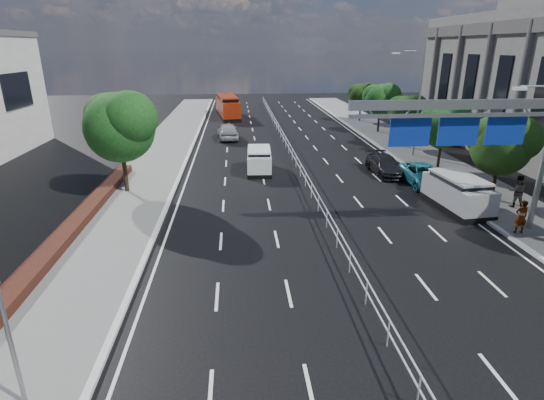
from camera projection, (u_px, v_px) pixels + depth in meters
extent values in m
plane|color=black|center=(405.00, 383.00, 12.24)|extent=(160.00, 160.00, 0.00)
cube|color=silver|center=(297.00, 158.00, 32.97)|extent=(0.05, 85.00, 0.05)
cube|color=silver|center=(297.00, 163.00, 33.13)|extent=(0.05, 85.00, 0.05)
cube|color=black|center=(8.00, 298.00, 15.75)|extent=(1.00, 36.00, 0.44)
cylinder|color=gray|center=(11.00, 343.00, 10.70)|extent=(0.12, 0.12, 4.20)
cylinder|color=gray|center=(543.00, 164.00, 21.21)|extent=(0.28, 0.28, 7.20)
cube|color=gray|center=(456.00, 104.00, 19.80)|extent=(10.20, 0.25, 0.45)
cube|color=gray|center=(454.00, 115.00, 19.97)|extent=(10.20, 0.18, 0.18)
cylinder|color=gray|center=(541.00, 86.00, 19.84)|extent=(2.00, 0.10, 0.10)
cube|color=silver|center=(520.00, 89.00, 19.79)|extent=(0.60, 0.25, 0.15)
cube|color=#0E2C9B|center=(505.00, 130.00, 20.63)|extent=(2.00, 0.08, 1.40)
cube|color=white|center=(505.00, 130.00, 20.67)|extent=(1.80, 0.02, 1.20)
cube|color=#0E2C9B|center=(458.00, 131.00, 20.44)|extent=(2.00, 0.08, 1.40)
cube|color=white|center=(458.00, 131.00, 20.49)|extent=(1.80, 0.02, 1.20)
cube|color=#0E2C9B|center=(410.00, 132.00, 20.25)|extent=(2.00, 0.08, 1.40)
cube|color=white|center=(409.00, 132.00, 20.30)|extent=(1.80, 0.02, 1.20)
cylinder|color=gray|center=(419.00, 105.00, 35.91)|extent=(0.16, 0.16, 9.00)
cylinder|color=gray|center=(411.00, 51.00, 34.35)|extent=(0.10, 2.40, 0.10)
cube|color=silver|center=(396.00, 53.00, 34.30)|extent=(0.60, 0.25, 0.15)
cube|color=#4C4947|center=(533.00, 25.00, 30.56)|extent=(0.40, 36.00, 1.00)
cylinder|color=black|center=(125.00, 167.00, 27.56)|extent=(0.28, 0.28, 3.50)
sphere|color=#133611|center=(120.00, 128.00, 26.68)|extent=(4.40, 4.40, 4.40)
sphere|color=#133611|center=(130.00, 118.00, 25.89)|extent=(3.30, 3.30, 3.30)
sphere|color=#133611|center=(109.00, 117.00, 27.04)|extent=(3.08, 3.08, 3.08)
cylinder|color=black|center=(495.00, 180.00, 26.22)|extent=(0.22, 0.22, 2.80)
sphere|color=black|center=(501.00, 147.00, 25.52)|extent=(3.50, 3.50, 3.50)
sphere|color=black|center=(519.00, 139.00, 24.89)|extent=(2.62, 2.62, 2.62)
sphere|color=black|center=(488.00, 138.00, 25.81)|extent=(2.45, 2.45, 2.45)
cylinder|color=black|center=(440.00, 152.00, 33.27)|extent=(0.22, 0.22, 2.70)
sphere|color=#133611|center=(443.00, 127.00, 32.59)|extent=(3.30, 3.30, 3.30)
sphere|color=#133611|center=(456.00, 121.00, 31.99)|extent=(2.48, 2.48, 2.47)
sphere|color=#133611|center=(434.00, 120.00, 32.86)|extent=(2.31, 2.31, 2.31)
cylinder|color=black|center=(404.00, 134.00, 40.30)|extent=(0.21, 0.21, 2.65)
sphere|color=black|center=(406.00, 113.00, 39.63)|extent=(3.20, 3.20, 3.20)
sphere|color=black|center=(415.00, 108.00, 39.05)|extent=(2.40, 2.40, 2.40)
sphere|color=black|center=(399.00, 108.00, 39.89)|extent=(2.24, 2.24, 2.24)
cylinder|color=black|center=(379.00, 120.00, 47.29)|extent=(0.23, 0.23, 2.85)
sphere|color=#133611|center=(380.00, 101.00, 46.57)|extent=(3.60, 3.60, 3.60)
sphere|color=#133611|center=(389.00, 96.00, 45.93)|extent=(2.70, 2.70, 2.70)
sphere|color=#133611|center=(374.00, 96.00, 46.87)|extent=(2.52, 2.52, 2.52)
cylinder|color=black|center=(360.00, 112.00, 54.36)|extent=(0.21, 0.21, 2.60)
sphere|color=black|center=(361.00, 96.00, 53.71)|extent=(3.10, 3.10, 3.10)
sphere|color=black|center=(367.00, 92.00, 53.14)|extent=(2.32, 2.33, 2.32)
sphere|color=black|center=(356.00, 92.00, 53.96)|extent=(2.17, 2.17, 2.17)
cube|color=black|center=(259.00, 169.00, 32.95)|extent=(1.99, 4.27, 0.30)
cube|color=white|center=(259.00, 160.00, 32.70)|extent=(1.95, 4.19, 1.24)
cube|color=black|center=(259.00, 153.00, 32.49)|extent=(1.76, 3.03, 0.55)
cube|color=white|center=(259.00, 149.00, 32.39)|extent=(1.84, 3.28, 0.11)
cylinder|color=black|center=(249.00, 172.00, 31.59)|extent=(0.29, 0.63, 0.62)
cylinder|color=black|center=(269.00, 172.00, 31.65)|extent=(0.29, 0.63, 0.62)
cylinder|color=black|center=(250.00, 163.00, 34.14)|extent=(0.29, 0.63, 0.62)
cylinder|color=black|center=(268.00, 163.00, 34.20)|extent=(0.29, 0.63, 0.62)
cube|color=black|center=(228.00, 116.00, 58.41)|extent=(3.63, 9.96, 0.29)
cube|color=maroon|center=(228.00, 107.00, 57.98)|extent=(3.56, 9.76, 1.98)
cube|color=black|center=(227.00, 99.00, 57.65)|extent=(3.01, 7.09, 0.87)
cube|color=maroon|center=(227.00, 96.00, 57.50)|extent=(3.18, 7.67, 0.17)
cylinder|color=black|center=(224.00, 119.00, 55.27)|extent=(0.33, 0.63, 0.60)
cylinder|color=black|center=(238.00, 118.00, 55.67)|extent=(0.33, 0.63, 0.60)
cylinder|color=black|center=(219.00, 112.00, 61.05)|extent=(0.33, 0.63, 0.60)
cylinder|color=black|center=(232.00, 111.00, 61.44)|extent=(0.33, 0.63, 0.60)
imported|color=#9C9EA2|center=(228.00, 131.00, 44.32)|extent=(2.46, 5.11, 1.68)
imported|color=black|center=(226.00, 105.00, 65.10)|extent=(1.92, 4.63, 1.49)
cube|color=black|center=(455.00, 206.00, 25.40)|extent=(2.50, 5.04, 0.33)
cube|color=#9A9CA1|center=(457.00, 193.00, 25.13)|extent=(2.45, 4.94, 1.38)
cube|color=black|center=(459.00, 182.00, 24.89)|extent=(2.16, 3.59, 0.61)
cube|color=#9A9CA1|center=(460.00, 177.00, 24.79)|extent=(2.27, 3.88, 0.12)
cylinder|color=black|center=(458.00, 213.00, 23.74)|extent=(0.35, 0.71, 0.69)
cylinder|color=black|center=(485.00, 212.00, 24.02)|extent=(0.35, 0.71, 0.69)
cylinder|color=black|center=(429.00, 195.00, 26.66)|extent=(0.35, 0.71, 0.69)
cylinder|color=black|center=(454.00, 194.00, 26.94)|extent=(0.35, 0.71, 0.69)
imported|color=#1C727E|center=(424.00, 175.00, 29.57)|extent=(2.43, 5.14, 1.42)
imported|color=black|center=(385.00, 165.00, 32.13)|extent=(2.10, 4.80, 1.37)
imported|color=gray|center=(521.00, 217.00, 21.47)|extent=(0.66, 0.44, 1.77)
imported|color=gray|center=(517.00, 191.00, 24.99)|extent=(1.16, 1.04, 1.95)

